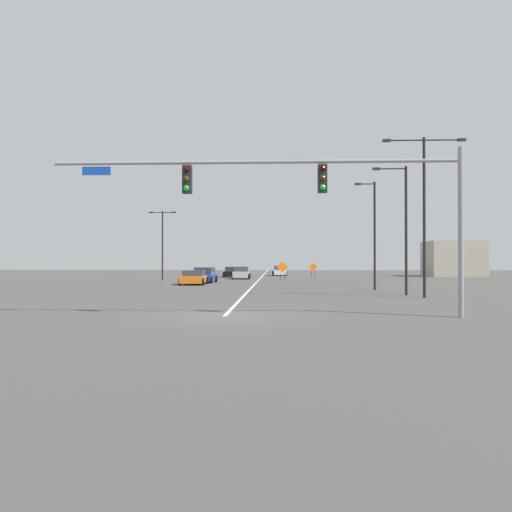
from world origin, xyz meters
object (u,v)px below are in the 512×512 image
Objects in this scene: traffic_signal_assembly at (313,188)px; construction_sign_right_lane at (313,268)px; street_lamp_near_left at (373,231)px; car_black_mid at (232,272)px; construction_sign_right_shoulder at (282,268)px; car_orange_approaching at (194,278)px; street_lamp_mid_right at (403,223)px; street_lamp_far_right at (162,239)px; car_silver_passing at (241,273)px; street_lamp_far_left at (424,202)px; car_blue_distant at (204,275)px; car_white_far at (280,271)px.

traffic_signal_assembly reaches higher than construction_sign_right_lane.
street_lamp_near_left is 1.91× the size of car_black_mid.
construction_sign_right_shoulder is 12.49m from car_orange_approaching.
street_lamp_mid_right reaches higher than traffic_signal_assembly.
street_lamp_near_left is (-0.76, 5.56, -0.09)m from street_lamp_mid_right.
street_lamp_far_right is 10.08m from car_silver_passing.
street_lamp_far_left reaches higher than street_lamp_mid_right.
street_lamp_far_right is 8.23m from car_blue_distant.
car_white_far is (-0.22, 16.85, -0.66)m from construction_sign_right_shoulder.
street_lamp_far_left is 2.12× the size of car_white_far.
street_lamp_far_right is (-19.92, 22.10, 0.03)m from street_lamp_mid_right.
car_black_mid is at bearing 86.13° from car_blue_distant.
construction_sign_right_lane reaches higher than car_silver_passing.
street_lamp_near_left reaches higher than car_orange_approaching.
street_lamp_mid_right is 36.40m from car_black_mid.
street_lamp_far_right is 1.81× the size of car_black_mid.
car_black_mid is at bearing 60.96° from street_lamp_far_right.
construction_sign_right_shoulder reaches higher than car_black_mid.
street_lamp_mid_right is 2.50m from street_lamp_far_left.
car_silver_passing is at bearing 113.22° from street_lamp_far_left.
car_orange_approaching is at bearing 135.93° from street_lamp_far_left.
street_lamp_far_left is 26.27m from construction_sign_right_shoulder.
street_lamp_near_left is at bearing -85.27° from construction_sign_right_lane.
street_lamp_far_right is at bearing -126.01° from car_white_far.
car_white_far is (12.59, 17.33, -3.74)m from street_lamp_far_right.
traffic_signal_assembly is 3.60× the size of car_white_far.
car_orange_approaching is 14.17m from car_silver_passing.
traffic_signal_assembly is 4.02× the size of car_silver_passing.
street_lamp_mid_right is 4.24× the size of construction_sign_right_lane.
street_lamp_near_left reaches higher than car_black_mid.
street_lamp_far_left reaches higher than car_silver_passing.
construction_sign_right_shoulder is 6.30m from car_silver_passing.
street_lamp_near_left is at bearing -39.32° from car_blue_distant.
street_lamp_far_right is (-20.54, 24.29, -1.00)m from street_lamp_far_left.
car_blue_distant is 0.96× the size of car_white_far.
street_lamp_mid_right reaches higher than car_black_mid.
street_lamp_near_left is at bearing -27.35° from car_orange_approaching.
car_black_mid reaches higher than car_orange_approaching.
street_lamp_far_right is 11.07m from car_orange_approaching.
car_white_far is 13.46m from car_silver_passing.
car_blue_distant reaches higher than car_silver_passing.
street_lamp_far_left is 2.37× the size of car_silver_passing.
traffic_signal_assembly is 2.08× the size of street_lamp_far_right.
car_silver_passing is (2.88, 9.77, -0.04)m from car_blue_distant.
street_lamp_mid_right is at bearing -49.13° from car_blue_distant.
construction_sign_right_shoulder is at bearing -59.63° from car_black_mid.
car_silver_passing is at bearing -75.61° from car_black_mid.
construction_sign_right_shoulder is at bearing 110.47° from street_lamp_near_left.
construction_sign_right_shoulder is at bearing -89.25° from car_white_far.
car_orange_approaching is at bearing -129.31° from construction_sign_right_shoulder.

